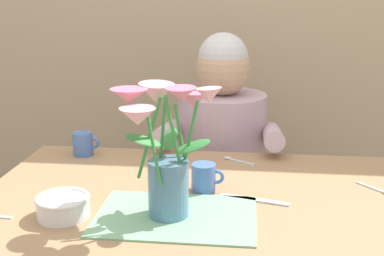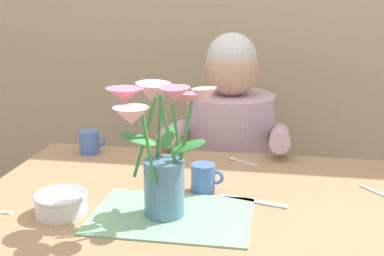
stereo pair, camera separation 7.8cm
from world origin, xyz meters
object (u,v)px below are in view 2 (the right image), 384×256
at_px(dinner_knife, 253,201).
at_px(ceramic_mug, 204,178).
at_px(seated_person, 229,178).
at_px(flower_vase, 161,146).
at_px(tea_cup, 90,142).
at_px(ceramic_bowl, 61,203).

height_order(dinner_knife, ceramic_mug, ceramic_mug).
relative_size(seated_person, flower_vase, 3.33).
height_order(dinner_knife, tea_cup, tea_cup).
xyz_separation_m(seated_person, ceramic_bowl, (-0.35, -0.79, 0.21)).
height_order(flower_vase, ceramic_bowl, flower_vase).
bearing_deg(seated_person, flower_vase, -99.62).
bearing_deg(ceramic_bowl, tea_cup, 102.19).
height_order(seated_person, ceramic_mug, seated_person).
bearing_deg(tea_cup, seated_person, 33.61).
bearing_deg(ceramic_bowl, seated_person, 65.88).
xyz_separation_m(flower_vase, ceramic_bowl, (-0.26, -0.03, -0.16)).
relative_size(seated_person, ceramic_bowl, 8.35).
bearing_deg(dinner_knife, ceramic_mug, 174.66).
bearing_deg(tea_cup, dinner_knife, -29.45).
bearing_deg(flower_vase, dinner_knife, 29.87).
distance_m(seated_person, dinner_knife, 0.67).
bearing_deg(ceramic_bowl, flower_vase, 6.48).
xyz_separation_m(seated_person, ceramic_mug, (-0.02, -0.58, 0.22)).
relative_size(seated_person, tea_cup, 12.20).
xyz_separation_m(flower_vase, ceramic_mug, (0.08, 0.18, -0.15)).
bearing_deg(ceramic_mug, dinner_knife, -20.18).
bearing_deg(flower_vase, tea_cup, 128.34).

